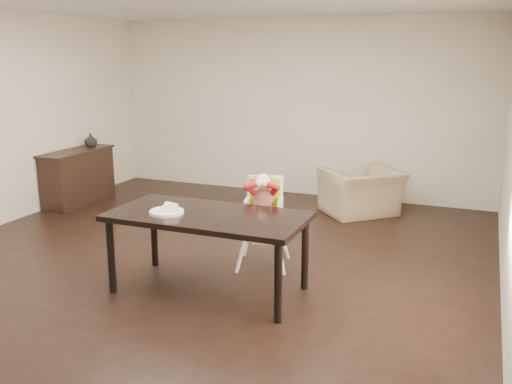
# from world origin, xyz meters

# --- Properties ---
(ground) EXTENTS (7.00, 7.00, 0.00)m
(ground) POSITION_xyz_m (0.00, 0.00, 0.00)
(ground) COLOR black
(ground) RESTS_ON ground
(room_walls) EXTENTS (6.02, 7.02, 2.71)m
(room_walls) POSITION_xyz_m (0.00, 0.00, 1.86)
(room_walls) COLOR beige
(room_walls) RESTS_ON ground
(dining_table) EXTENTS (1.80, 0.90, 0.75)m
(dining_table) POSITION_xyz_m (0.45, -0.44, 0.67)
(dining_table) COLOR black
(dining_table) RESTS_ON ground
(high_chair) EXTENTS (0.50, 0.50, 0.98)m
(high_chair) POSITION_xyz_m (0.68, 0.37, 0.69)
(high_chair) COLOR white
(high_chair) RESTS_ON ground
(plate) EXTENTS (0.41, 0.41, 0.09)m
(plate) POSITION_xyz_m (0.11, -0.57, 0.78)
(plate) COLOR white
(plate) RESTS_ON dining_table
(armchair) EXTENTS (1.14, 1.11, 0.84)m
(armchair) POSITION_xyz_m (1.22, 2.67, 0.42)
(armchair) COLOR tan
(armchair) RESTS_ON ground
(sideboard) EXTENTS (0.44, 1.26, 0.79)m
(sideboard) POSITION_xyz_m (-2.78, 1.71, 0.40)
(sideboard) COLOR black
(sideboard) RESTS_ON ground
(vase) EXTENTS (0.23, 0.24, 0.19)m
(vase) POSITION_xyz_m (-2.78, 2.06, 0.89)
(vase) COLOR #99999E
(vase) RESTS_ON sideboard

